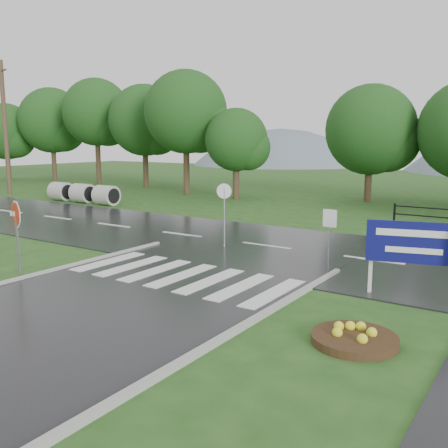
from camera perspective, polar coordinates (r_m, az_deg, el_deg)
The scene contains 11 objects.
ground at distance 11.29m, azimuth -21.20°, elevation -11.45°, with size 120.00×120.00×0.00m, color #244F1A.
main_road at distance 18.58m, azimuth 4.85°, elevation -2.61°, with size 90.00×8.00×0.04m, color black.
crosswalk at distance 14.52m, azimuth -4.82°, elevation -5.87°, with size 6.50×2.80×0.02m.
treeline at distance 31.15m, azimuth 19.13°, elevation 1.86°, with size 83.20×5.20×10.00m.
culvert_pipes at distance 32.53m, azimuth -15.84°, elevation 3.40°, with size 5.50×1.20×1.20m.
stop_sign at distance 15.33m, azimuth -22.65°, elevation 0.41°, with size 1.01×0.34×2.38m.
estate_billboard at distance 12.98m, azimuth 20.91°, elevation -2.44°, with size 2.20×0.65×1.98m.
flower_bed at distance 10.30m, azimuth 14.67°, elevation -12.42°, with size 1.68×1.68×0.34m.
reg_sign_small at distance 14.94m, azimuth 11.97°, elevation -0.41°, with size 0.43×0.06×1.92m.
reg_sign_round at distance 18.07m, azimuth 0.03°, elevation 1.86°, with size 0.53×0.20×2.37m.
utility_pole_west at distance 39.53m, azimuth -23.73°, elevation 10.10°, with size 1.66×0.42×9.42m.
Camera 1 is at (8.78, -5.90, 3.94)m, focal length 40.00 mm.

